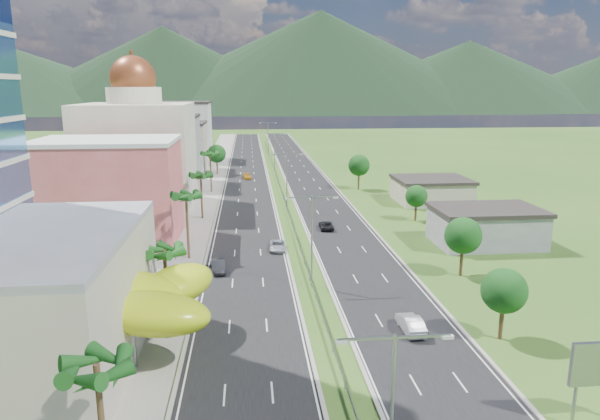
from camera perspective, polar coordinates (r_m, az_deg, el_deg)
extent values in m
plane|color=#2D5119|center=(54.62, 2.50, -11.95)|extent=(500.00, 500.00, 0.00)
cube|color=black|center=(140.91, -5.65, 3.54)|extent=(11.00, 260.00, 0.04)
cube|color=black|center=(141.66, 0.44, 3.65)|extent=(11.00, 260.00, 0.04)
cube|color=gray|center=(141.25, -9.52, 3.46)|extent=(7.00, 260.00, 0.12)
cube|color=gray|center=(123.28, -2.16, 2.52)|extent=(0.08, 216.00, 0.28)
cube|color=gray|center=(224.28, -3.74, 7.17)|extent=(0.10, 0.12, 0.70)
cube|color=gray|center=(27.54, 7.13, -13.48)|extent=(2.88, 0.12, 0.12)
cube|color=gray|center=(28.28, 12.98, -12.99)|extent=(2.88, 0.12, 0.12)
cube|color=silver|center=(27.35, 4.43, -13.84)|extent=(0.60, 0.25, 0.18)
cube|color=silver|center=(28.73, 15.46, -12.92)|extent=(0.60, 0.25, 0.18)
cylinder|color=gray|center=(61.97, 1.26, -3.44)|extent=(0.20, 0.20, 11.00)
cube|color=gray|center=(60.54, -0.07, 1.34)|extent=(2.88, 0.12, 0.12)
cube|color=gray|center=(60.87, 2.63, 1.39)|extent=(2.88, 0.12, 0.12)
cube|color=silver|center=(60.45, -1.27, 1.23)|extent=(0.60, 0.25, 0.18)
cube|color=silver|center=(61.09, 3.82, 1.32)|extent=(0.60, 0.25, 0.18)
cylinder|color=gray|center=(100.81, -1.43, 2.98)|extent=(0.20, 0.20, 11.00)
cube|color=gray|center=(99.93, -2.28, 5.96)|extent=(2.88, 0.12, 0.12)
cube|color=gray|center=(100.13, -0.62, 5.98)|extent=(2.88, 0.12, 0.12)
cube|color=silver|center=(99.88, -3.01, 5.89)|extent=(0.60, 0.25, 0.18)
cube|color=silver|center=(100.26, 0.11, 5.94)|extent=(0.60, 0.25, 0.18)
cylinder|color=gray|center=(145.25, -2.73, 6.05)|extent=(0.20, 0.20, 11.00)
cube|color=gray|center=(144.64, -3.33, 8.13)|extent=(2.88, 0.12, 0.12)
cube|color=gray|center=(144.79, -2.18, 8.15)|extent=(2.88, 0.12, 0.12)
cube|color=silver|center=(144.61, -3.84, 8.08)|extent=(0.60, 0.25, 0.18)
cube|color=silver|center=(144.88, -1.67, 8.11)|extent=(0.60, 0.25, 0.18)
cylinder|color=gray|center=(189.96, -3.42, 7.68)|extent=(0.20, 0.20, 11.00)
cube|color=gray|center=(189.49, -3.88, 9.27)|extent=(2.88, 0.12, 0.12)
cube|color=gray|center=(189.60, -3.00, 9.29)|extent=(2.88, 0.12, 0.12)
cube|color=silver|center=(189.47, -4.28, 9.23)|extent=(0.60, 0.25, 0.18)
cube|color=silver|center=(189.67, -2.61, 9.26)|extent=(0.60, 0.25, 0.18)
cylinder|color=gray|center=(54.20, -23.67, -10.99)|extent=(0.50, 0.50, 4.00)
cylinder|color=gray|center=(48.01, -17.34, -13.61)|extent=(0.50, 0.50, 4.00)
cylinder|color=gray|center=(46.45, -23.10, -15.05)|extent=(0.50, 0.50, 4.00)
cylinder|color=gray|center=(52.10, -14.04, -11.22)|extent=(0.50, 0.50, 4.00)
cube|color=#CE5554|center=(85.09, -19.68, 1.72)|extent=(20.00, 15.00, 15.00)
cube|color=#BEB79D|center=(106.89, -16.86, 5.44)|extent=(20.00, 20.00, 20.00)
cylinder|color=#BEB79D|center=(106.10, -17.28, 11.60)|extent=(10.00, 10.00, 3.00)
sphere|color=brown|center=(106.10, -17.39, 13.22)|extent=(8.40, 8.40, 8.40)
cube|color=gray|center=(131.40, -14.31, 6.03)|extent=(16.00, 15.00, 16.00)
cube|color=#B3A893|center=(153.21, -13.07, 6.47)|extent=(16.00, 15.00, 13.00)
cube|color=silver|center=(175.71, -12.17, 8.13)|extent=(16.00, 15.00, 18.00)
cylinder|color=gray|center=(43.71, 27.20, -17.93)|extent=(0.24, 0.24, 3.20)
cube|color=gray|center=(84.46, 19.21, -1.81)|extent=(15.00, 10.00, 5.00)
cube|color=#B3A893|center=(112.39, 13.84, 1.94)|extent=(14.00, 12.00, 4.40)
cylinder|color=#47301C|center=(55.18, -14.07, -7.86)|extent=(0.36, 0.36, 7.50)
cylinder|color=#47301C|center=(73.87, -11.90, -1.81)|extent=(0.36, 0.36, 9.00)
cylinder|color=#47301C|center=(96.29, -10.45, 1.38)|extent=(0.36, 0.36, 8.00)
cylinder|color=#47301C|center=(120.75, -9.50, 3.95)|extent=(0.36, 0.36, 8.80)
cylinder|color=#47301C|center=(145.72, -8.83, 4.73)|extent=(0.40, 0.40, 4.90)
sphere|color=#174C18|center=(145.31, -8.88, 5.96)|extent=(4.90, 4.90, 4.90)
cylinder|color=#47301C|center=(53.94, 20.71, -10.72)|extent=(0.40, 0.40, 4.20)
sphere|color=#174C18|center=(52.95, 20.94, -8.04)|extent=(4.20, 4.20, 4.20)
cylinder|color=#47301C|center=(69.54, 16.85, -4.94)|extent=(0.40, 0.40, 4.55)
sphere|color=#174C18|center=(68.72, 17.01, -2.62)|extent=(4.55, 4.55, 4.55)
cylinder|color=#47301C|center=(96.00, 12.24, 0.00)|extent=(0.40, 0.40, 3.85)
sphere|color=#174C18|center=(95.49, 12.31, 1.45)|extent=(3.85, 3.85, 3.85)
cylinder|color=#47301C|center=(123.36, 6.28, 3.32)|extent=(0.40, 0.40, 4.90)
sphere|color=#174C18|center=(122.88, 6.31, 4.77)|extent=(4.90, 4.90, 4.90)
imported|color=black|center=(69.20, -8.70, -5.90)|extent=(2.22, 4.77, 1.51)
imported|color=#B1B3BA|center=(77.24, -2.42, -3.82)|extent=(2.45, 4.83, 1.31)
imported|color=orange|center=(137.72, -5.67, 3.60)|extent=(2.51, 4.72, 1.30)
imported|color=#B1B5BA|center=(53.54, 11.72, -11.76)|extent=(1.79, 4.95, 1.62)
imported|color=black|center=(88.58, 2.81, -1.62)|extent=(2.23, 4.72, 1.30)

